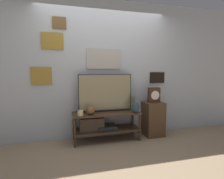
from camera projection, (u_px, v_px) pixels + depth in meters
The scene contains 10 objects.
ground_plane at pixel (110, 145), 3.11m from camera, with size 12.00×12.00×0.00m, color #997F60.
wall_back at pixel (103, 69), 3.47m from camera, with size 6.40×0.08×2.70m.
media_console at pixel (101, 123), 3.29m from camera, with size 1.27×0.43×0.54m.
television at pixel (105, 93), 3.35m from camera, with size 1.03×0.05×0.72m.
vase_urn_stoneware at pixel (136, 107), 3.26m from camera, with size 0.13×0.12×0.21m.
vase_tall_ceramic at pixel (133, 103), 3.42m from camera, with size 0.08×0.08×0.30m.
vase_round_glass at pixel (91, 110), 3.14m from camera, with size 0.16×0.16×0.16m.
candle_jar at pixel (80, 113), 3.04m from camera, with size 0.10×0.10×0.10m.
side_table at pixel (153, 119), 3.59m from camera, with size 0.37×0.38×0.69m.
mantel_clock at pixel (154, 95), 3.53m from camera, with size 0.24×0.11×0.30m.
Camera 1 is at (-0.71, -2.91, 1.30)m, focal length 28.00 mm.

